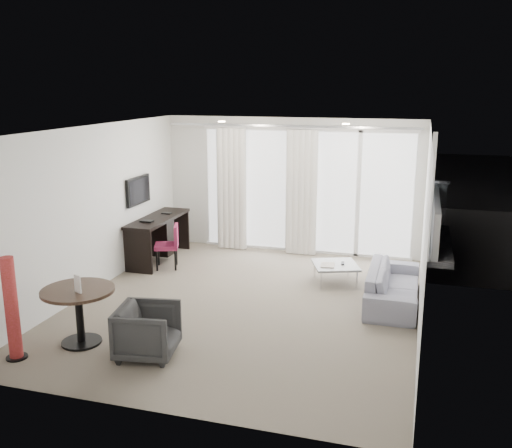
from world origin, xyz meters
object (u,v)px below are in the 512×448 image
(sofa, at_px, (393,285))
(rattan_chair_a, at_px, (340,215))
(desk, at_px, (159,239))
(round_table, at_px, (80,316))
(tub_armchair, at_px, (148,331))
(coffee_table, at_px, (335,273))
(desk_chair, at_px, (166,247))
(red_lamp, at_px, (12,309))
(rattan_chair_b, at_px, (381,215))

(sofa, bearing_deg, rattan_chair_a, 19.39)
(desk, distance_m, sofa, 4.43)
(round_table, height_order, tub_armchair, round_table)
(coffee_table, bearing_deg, desk_chair, -178.53)
(tub_armchair, relative_size, rattan_chair_a, 0.86)
(sofa, xyz_separation_m, rattan_chair_a, (-1.36, 3.87, 0.13))
(coffee_table, height_order, rattan_chair_a, rattan_chair_a)
(desk_chair, bearing_deg, red_lamp, -114.78)
(desk, bearing_deg, round_table, -80.23)
(desk_chair, height_order, red_lamp, red_lamp)
(sofa, relative_size, rattan_chair_b, 2.13)
(desk, height_order, desk_chair, desk)
(tub_armchair, height_order, sofa, tub_armchair)
(red_lamp, bearing_deg, tub_armchair, 18.48)
(red_lamp, distance_m, coffee_table, 5.01)
(desk_chair, distance_m, red_lamp, 3.71)
(rattan_chair_a, bearing_deg, tub_armchair, -115.75)
(coffee_table, distance_m, rattan_chair_b, 3.45)
(desk_chair, bearing_deg, rattan_chair_a, 30.70)
(rattan_chair_a, xyz_separation_m, rattan_chair_b, (0.86, 0.18, 0.03))
(sofa, bearing_deg, red_lamp, 126.38)
(sofa, bearing_deg, round_table, 124.36)
(desk_chair, distance_m, sofa, 4.02)
(desk_chair, bearing_deg, desk, 109.83)
(red_lamp, distance_m, tub_armchair, 1.61)
(coffee_table, relative_size, sofa, 0.38)
(rattan_chair_a, bearing_deg, sofa, -84.40)
(desk, bearing_deg, rattan_chair_a, 44.39)
(round_table, height_order, coffee_table, round_table)
(red_lamp, xyz_separation_m, rattan_chair_b, (3.73, 7.18, -0.20))
(desk_chair, relative_size, tub_armchair, 1.12)
(desk, distance_m, rattan_chair_b, 4.91)
(desk, relative_size, coffee_table, 2.46)
(desk, height_order, tub_armchair, desk)
(red_lamp, xyz_separation_m, tub_armchair, (1.50, 0.50, -0.31))
(desk, relative_size, desk_chair, 2.20)
(red_lamp, height_order, rattan_chair_b, red_lamp)
(desk_chair, bearing_deg, tub_armchair, -89.58)
(desk, relative_size, rattan_chair_b, 1.98)
(round_table, xyz_separation_m, coffee_table, (2.75, 3.19, -0.20))
(tub_armchair, height_order, coffee_table, tub_armchair)
(desk, relative_size, red_lamp, 1.37)
(round_table, bearing_deg, desk, 99.77)
(rattan_chair_b, bearing_deg, rattan_chair_a, -161.75)
(desk_chair, bearing_deg, coffee_table, -19.37)
(round_table, height_order, rattan_chair_a, rattan_chair_a)
(sofa, height_order, rattan_chair_a, rattan_chair_a)
(coffee_table, height_order, rattan_chair_b, rattan_chair_b)
(desk_chair, bearing_deg, rattan_chair_b, 24.18)
(red_lamp, relative_size, rattan_chair_b, 1.45)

